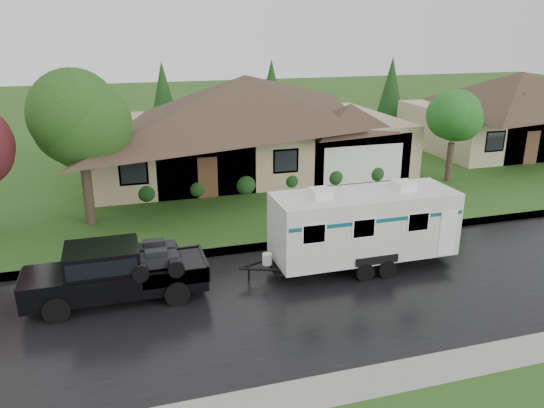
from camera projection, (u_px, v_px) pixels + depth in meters
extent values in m
plane|color=#2E4F18|center=(286.00, 271.00, 19.27)|extent=(140.00, 140.00, 0.00)
cube|color=black|center=(305.00, 296.00, 17.45)|extent=(140.00, 8.00, 0.01)
cube|color=gray|center=(269.00, 246.00, 21.29)|extent=(140.00, 0.50, 0.15)
cube|color=#2E4F18|center=(211.00, 168.00, 32.86)|extent=(140.00, 26.00, 0.15)
cube|color=tan|center=(246.00, 144.00, 31.99)|extent=(18.00, 10.00, 3.00)
pyramid|color=#3C2E21|center=(245.00, 75.00, 30.68)|extent=(19.44, 10.80, 2.60)
cube|color=tan|center=(349.00, 152.00, 30.78)|extent=(5.76, 4.00, 2.70)
cube|color=tan|center=(516.00, 126.00, 37.88)|extent=(14.00, 9.00, 3.00)
pyramid|color=#3C2E21|center=(524.00, 71.00, 36.66)|extent=(15.12, 9.72, 2.30)
cylinder|color=#382B1E|center=(88.00, 192.00, 23.04)|extent=(0.43, 0.43, 2.87)
sphere|color=#2C5C1D|center=(80.00, 120.00, 22.03)|extent=(3.97, 3.97, 3.97)
cylinder|color=#382B1E|center=(449.00, 162.00, 29.57)|extent=(0.37, 0.37, 2.17)
sphere|color=#287325|center=(454.00, 120.00, 28.81)|extent=(3.00, 3.00, 3.00)
sphere|color=#143814|center=(146.00, 191.00, 26.33)|extent=(1.00, 1.00, 1.00)
sphere|color=#143814|center=(197.00, 187.00, 27.02)|extent=(1.00, 1.00, 1.00)
sphere|color=#143814|center=(245.00, 183.00, 27.70)|extent=(1.00, 1.00, 1.00)
sphere|color=#143814|center=(290.00, 179.00, 28.39)|extent=(1.00, 1.00, 1.00)
sphere|color=#143814|center=(334.00, 176.00, 29.07)|extent=(1.00, 1.00, 1.00)
sphere|color=#143814|center=(375.00, 172.00, 29.76)|extent=(1.00, 1.00, 1.00)
cube|color=black|center=(117.00, 278.00, 17.09)|extent=(5.68, 1.89, 0.81)
cube|color=black|center=(47.00, 280.00, 16.44)|extent=(1.51, 1.85, 0.33)
cube|color=black|center=(102.00, 259.00, 16.75)|extent=(2.27, 1.78, 0.85)
cube|color=black|center=(102.00, 258.00, 16.74)|extent=(2.08, 1.82, 0.52)
cube|color=black|center=(173.00, 266.00, 17.52)|extent=(2.08, 1.80, 0.06)
cylinder|color=black|center=(56.00, 310.00, 15.87)|extent=(0.80, 0.30, 0.80)
cylinder|color=black|center=(61.00, 283.00, 17.55)|extent=(0.80, 0.30, 0.80)
cylinder|color=black|center=(177.00, 293.00, 16.85)|extent=(0.80, 0.30, 0.80)
cylinder|color=black|center=(170.00, 269.00, 18.53)|extent=(0.80, 0.30, 0.80)
cube|color=silver|center=(364.00, 224.00, 19.15)|extent=(6.63, 2.27, 2.32)
cube|color=black|center=(362.00, 257.00, 19.57)|extent=(7.00, 1.14, 0.13)
cube|color=#0C4E5A|center=(364.00, 210.00, 18.99)|extent=(6.49, 2.29, 0.13)
cube|color=white|center=(321.00, 193.00, 18.27)|extent=(0.66, 0.76, 0.30)
cube|color=white|center=(404.00, 185.00, 19.14)|extent=(0.66, 0.76, 0.30)
cylinder|color=black|center=(365.00, 272.00, 18.45)|extent=(0.66, 0.23, 0.66)
cylinder|color=black|center=(339.00, 247.00, 20.48)|extent=(0.66, 0.23, 0.66)
cylinder|color=black|center=(387.00, 269.00, 18.69)|extent=(0.66, 0.23, 0.66)
cylinder|color=black|center=(359.00, 245.00, 20.71)|extent=(0.66, 0.23, 0.66)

